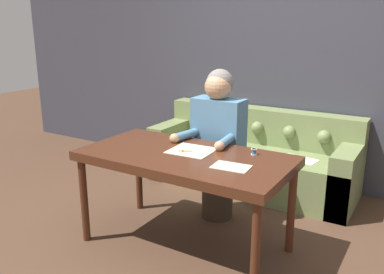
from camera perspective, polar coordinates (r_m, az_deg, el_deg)
The scene contains 9 objects.
ground_plane at distance 3.32m, azimuth 1.65°, elevation -15.18°, with size 16.00×16.00×0.00m, color #4C3323.
wall_back at distance 4.49m, azimuth 13.16°, elevation 10.10°, with size 8.00×0.06×2.60m.
dining_table at distance 3.06m, azimuth -1.00°, elevation -3.68°, with size 1.58×0.81×0.76m.
couch at distance 4.39m, azimuth 8.45°, elevation -3.09°, with size 2.16×0.77×0.82m.
person at distance 3.54m, azimuth 3.65°, elevation -0.74°, with size 0.50×0.56×1.34m.
pattern_paper_main at distance 3.11m, azimuth -0.05°, elevation -1.91°, with size 0.34×0.32×0.00m.
pattern_paper_offcut at distance 2.78m, azimuth 5.51°, elevation -4.17°, with size 0.27×0.19×0.00m.
scissors at distance 3.08m, azimuth -0.47°, elevation -2.03°, with size 0.23×0.15×0.01m.
thread_spool at distance 3.05m, azimuth 8.68°, elevation -2.05°, with size 0.04×0.04×0.05m.
Camera 1 is at (1.40, -2.48, 1.70)m, focal length 38.00 mm.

